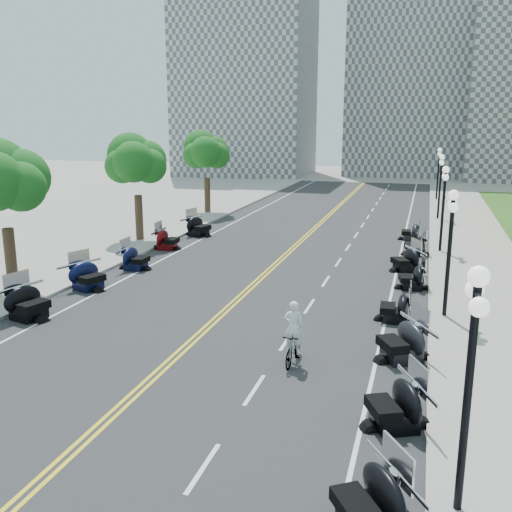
# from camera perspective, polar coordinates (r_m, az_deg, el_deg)

# --- Properties ---
(ground) EXTENTS (160.00, 160.00, 0.00)m
(ground) POSITION_cam_1_polar(r_m,az_deg,el_deg) (21.43, -5.30, -7.50)
(ground) COLOR gray
(road) EXTENTS (16.00, 90.00, 0.01)m
(road) POSITION_cam_1_polar(r_m,az_deg,el_deg) (30.50, 1.70, -1.09)
(road) COLOR #333335
(road) RESTS_ON ground
(centerline_yellow_a) EXTENTS (0.12, 90.00, 0.00)m
(centerline_yellow_a) POSITION_cam_1_polar(r_m,az_deg,el_deg) (30.53, 1.48, -1.06)
(centerline_yellow_a) COLOR yellow
(centerline_yellow_a) RESTS_ON road
(centerline_yellow_b) EXTENTS (0.12, 90.00, 0.00)m
(centerline_yellow_b) POSITION_cam_1_polar(r_m,az_deg,el_deg) (30.47, 1.92, -1.09)
(centerline_yellow_b) COLOR yellow
(centerline_yellow_b) RESTS_ON road
(edge_line_north) EXTENTS (0.12, 90.00, 0.00)m
(edge_line_north) POSITION_cam_1_polar(r_m,az_deg,el_deg) (29.56, 13.78, -1.93)
(edge_line_north) COLOR white
(edge_line_north) RESTS_ON road
(edge_line_south) EXTENTS (0.12, 90.00, 0.00)m
(edge_line_south) POSITION_cam_1_polar(r_m,az_deg,el_deg) (32.68, -9.20, -0.26)
(edge_line_south) COLOR white
(edge_line_south) RESTS_ON road
(lane_dash_4) EXTENTS (0.12, 2.00, 0.00)m
(lane_dash_4) POSITION_cam_1_polar(r_m,az_deg,el_deg) (13.72, -5.31, -20.33)
(lane_dash_4) COLOR white
(lane_dash_4) RESTS_ON road
(lane_dash_5) EXTENTS (0.12, 2.00, 0.00)m
(lane_dash_5) POSITION_cam_1_polar(r_m,az_deg,el_deg) (16.98, -0.15, -13.21)
(lane_dash_5) COLOR white
(lane_dash_5) RESTS_ON road
(lane_dash_6) EXTENTS (0.12, 2.00, 0.00)m
(lane_dash_6) POSITION_cam_1_polar(r_m,az_deg,el_deg) (20.51, 3.12, -8.40)
(lane_dash_6) COLOR white
(lane_dash_6) RESTS_ON road
(lane_dash_7) EXTENTS (0.12, 2.00, 0.00)m
(lane_dash_7) POSITION_cam_1_polar(r_m,az_deg,el_deg) (24.19, 5.36, -5.01)
(lane_dash_7) COLOR white
(lane_dash_7) RESTS_ON road
(lane_dash_8) EXTENTS (0.12, 2.00, 0.00)m
(lane_dash_8) POSITION_cam_1_polar(r_m,az_deg,el_deg) (27.96, 6.99, -2.52)
(lane_dash_8) COLOR white
(lane_dash_8) RESTS_ON road
(lane_dash_9) EXTENTS (0.12, 2.00, 0.00)m
(lane_dash_9) POSITION_cam_1_polar(r_m,az_deg,el_deg) (31.78, 8.22, -0.62)
(lane_dash_9) COLOR white
(lane_dash_9) RESTS_ON road
(lane_dash_10) EXTENTS (0.12, 2.00, 0.00)m
(lane_dash_10) POSITION_cam_1_polar(r_m,az_deg,el_deg) (35.64, 9.19, 0.87)
(lane_dash_10) COLOR white
(lane_dash_10) RESTS_ON road
(lane_dash_11) EXTENTS (0.12, 2.00, 0.00)m
(lane_dash_11) POSITION_cam_1_polar(r_m,az_deg,el_deg) (39.53, 9.97, 2.07)
(lane_dash_11) COLOR white
(lane_dash_11) RESTS_ON road
(lane_dash_12) EXTENTS (0.12, 2.00, 0.00)m
(lane_dash_12) POSITION_cam_1_polar(r_m,az_deg,el_deg) (43.44, 10.61, 3.05)
(lane_dash_12) COLOR white
(lane_dash_12) RESTS_ON road
(lane_dash_13) EXTENTS (0.12, 2.00, 0.00)m
(lane_dash_13) POSITION_cam_1_polar(r_m,az_deg,el_deg) (47.36, 11.14, 3.87)
(lane_dash_13) COLOR white
(lane_dash_13) RESTS_ON road
(lane_dash_14) EXTENTS (0.12, 2.00, 0.00)m
(lane_dash_14) POSITION_cam_1_polar(r_m,az_deg,el_deg) (51.30, 11.59, 4.56)
(lane_dash_14) COLOR white
(lane_dash_14) RESTS_ON road
(lane_dash_15) EXTENTS (0.12, 2.00, 0.00)m
(lane_dash_15) POSITION_cam_1_polar(r_m,az_deg,el_deg) (55.24, 11.98, 5.15)
(lane_dash_15) COLOR white
(lane_dash_15) RESTS_ON road
(lane_dash_16) EXTENTS (0.12, 2.00, 0.00)m
(lane_dash_16) POSITION_cam_1_polar(r_m,az_deg,el_deg) (59.20, 12.32, 5.67)
(lane_dash_16) COLOR white
(lane_dash_16) RESTS_ON road
(lane_dash_17) EXTENTS (0.12, 2.00, 0.00)m
(lane_dash_17) POSITION_cam_1_polar(r_m,az_deg,el_deg) (63.16, 12.62, 6.12)
(lane_dash_17) COLOR white
(lane_dash_17) RESTS_ON road
(lane_dash_18) EXTENTS (0.12, 2.00, 0.00)m
(lane_dash_18) POSITION_cam_1_polar(r_m,az_deg,el_deg) (67.12, 12.88, 6.52)
(lane_dash_18) COLOR white
(lane_dash_18) RESTS_ON road
(lane_dash_19) EXTENTS (0.12, 2.00, 0.00)m
(lane_dash_19) POSITION_cam_1_polar(r_m,az_deg,el_deg) (71.09, 13.11, 6.87)
(lane_dash_19) COLOR white
(lane_dash_19) RESTS_ON road
(sidewalk_north) EXTENTS (5.00, 90.00, 0.15)m
(sidewalk_north) POSITION_cam_1_polar(r_m,az_deg,el_deg) (29.66, 21.71, -2.33)
(sidewalk_north) COLOR #9E9991
(sidewalk_north) RESTS_ON ground
(sidewalk_south) EXTENTS (5.00, 90.00, 0.15)m
(sidewalk_south) POSITION_cam_1_polar(r_m,az_deg,el_deg) (34.62, -15.33, 0.30)
(sidewalk_south) COLOR #9E9991
(sidewalk_south) RESTS_ON ground
(distant_block_a) EXTENTS (18.00, 14.00, 26.00)m
(distant_block_a) POSITION_cam_1_polar(r_m,az_deg,el_deg) (84.68, -1.01, 16.99)
(distant_block_a) COLOR gray
(distant_block_a) RESTS_ON ground
(distant_block_b) EXTENTS (16.00, 12.00, 30.00)m
(distant_block_b) POSITION_cam_1_polar(r_m,az_deg,el_deg) (86.93, 14.96, 17.80)
(distant_block_b) COLOR gray
(distant_block_b) RESTS_ON ground
(street_lamp_1) EXTENTS (0.50, 1.20, 4.90)m
(street_lamp_1) POSITION_cam_1_polar(r_m,az_deg,el_deg) (11.71, 20.42, -12.85)
(street_lamp_1) COLOR black
(street_lamp_1) RESTS_ON sidewalk_north
(street_lamp_2) EXTENTS (0.50, 1.20, 4.90)m
(street_lamp_2) POSITION_cam_1_polar(r_m,az_deg,el_deg) (23.11, 18.73, 0.12)
(street_lamp_2) COLOR black
(street_lamp_2) RESTS_ON sidewalk_north
(street_lamp_3) EXTENTS (0.50, 1.20, 4.90)m
(street_lamp_3) POSITION_cam_1_polar(r_m,az_deg,el_deg) (34.92, 18.18, 4.44)
(street_lamp_3) COLOR black
(street_lamp_3) RESTS_ON sidewalk_north
(street_lamp_4) EXTENTS (0.50, 1.20, 4.90)m
(street_lamp_4) POSITION_cam_1_polar(r_m,az_deg,el_deg) (46.82, 17.91, 6.57)
(street_lamp_4) COLOR black
(street_lamp_4) RESTS_ON sidewalk_north
(street_lamp_5) EXTENTS (0.50, 1.20, 4.90)m
(street_lamp_5) POSITION_cam_1_polar(r_m,az_deg,el_deg) (58.76, 17.75, 7.83)
(street_lamp_5) COLOR black
(street_lamp_5) RESTS_ON sidewalk_north
(tree_2) EXTENTS (4.80, 4.80, 9.20)m
(tree_2) POSITION_cam_1_polar(r_m,az_deg,el_deg) (27.20, -23.93, 6.18)
(tree_2) COLOR #235619
(tree_2) RESTS_ON sidewalk_south
(tree_3) EXTENTS (4.80, 4.80, 9.20)m
(tree_3) POSITION_cam_1_polar(r_m,az_deg,el_deg) (37.11, -11.84, 8.65)
(tree_3) COLOR #235619
(tree_3) RESTS_ON sidewalk_south
(tree_4) EXTENTS (4.80, 4.80, 9.20)m
(tree_4) POSITION_cam_1_polar(r_m,az_deg,el_deg) (47.98, -4.96, 9.88)
(tree_4) COLOR #235619
(tree_4) RESTS_ON sidewalk_south
(motorcycle_n_3) EXTENTS (2.68, 2.68, 1.35)m
(motorcycle_n_3) POSITION_cam_1_polar(r_m,az_deg,el_deg) (11.91, 11.34, -22.52)
(motorcycle_n_3) COLOR black
(motorcycle_n_3) RESTS_ON road
(motorcycle_n_4) EXTENTS (2.67, 2.67, 1.40)m
(motorcycle_n_4) POSITION_cam_1_polar(r_m,az_deg,el_deg) (15.24, 13.76, -14.01)
(motorcycle_n_4) COLOR black
(motorcycle_n_4) RESTS_ON road
(motorcycle_n_5) EXTENTS (2.86, 2.86, 1.46)m
(motorcycle_n_5) POSITION_cam_1_polar(r_m,az_deg,el_deg) (19.21, 14.41, -8.06)
(motorcycle_n_5) COLOR black
(motorcycle_n_5) RESTS_ON road
(motorcycle_n_6) EXTENTS (1.90, 1.90, 1.28)m
(motorcycle_n_6) POSITION_cam_1_polar(r_m,az_deg,el_deg) (22.80, 13.79, -4.85)
(motorcycle_n_6) COLOR black
(motorcycle_n_6) RESTS_ON road
(motorcycle_n_7) EXTENTS (2.06, 2.06, 1.24)m
(motorcycle_n_7) POSITION_cam_1_polar(r_m,az_deg,el_deg) (27.34, 15.33, -1.95)
(motorcycle_n_7) COLOR black
(motorcycle_n_7) RESTS_ON road
(motorcycle_n_8) EXTENTS (2.64, 2.64, 1.35)m
(motorcycle_n_8) POSITION_cam_1_polar(r_m,az_deg,el_deg) (30.47, 14.75, -0.25)
(motorcycle_n_8) COLOR black
(motorcycle_n_8) RESTS_ON road
(motorcycle_n_9) EXTENTS (2.14, 2.14, 1.28)m
(motorcycle_n_9) POSITION_cam_1_polar(r_m,az_deg,el_deg) (34.27, 15.65, 1.12)
(motorcycle_n_9) COLOR black
(motorcycle_n_9) RESTS_ON road
(motorcycle_n_10) EXTENTS (1.88, 1.88, 1.27)m
(motorcycle_n_10) POSITION_cam_1_polar(r_m,az_deg,el_deg) (38.58, 15.22, 2.46)
(motorcycle_n_10) COLOR black
(motorcycle_n_10) RESTS_ON road
(motorcycle_s_5) EXTENTS (2.58, 2.58, 1.49)m
(motorcycle_s_5) POSITION_cam_1_polar(r_m,az_deg,el_deg) (24.10, -21.85, -4.19)
(motorcycle_s_5) COLOR black
(motorcycle_s_5) RESTS_ON road
(motorcycle_s_6) EXTENTS (2.66, 2.66, 1.44)m
(motorcycle_s_6) POSITION_cam_1_polar(r_m,az_deg,el_deg) (27.38, -16.49, -1.78)
(motorcycle_s_6) COLOR black
(motorcycle_s_6) RESTS_ON road
(motorcycle_s_7) EXTENTS (1.95, 1.95, 1.34)m
(motorcycle_s_7) POSITION_cam_1_polar(r_m,az_deg,el_deg) (30.47, -11.97, -0.10)
(motorcycle_s_7) COLOR black
(motorcycle_s_7) RESTS_ON road
(motorcycle_s_8) EXTENTS (2.06, 2.06, 1.37)m
(motorcycle_s_8) POSITION_cam_1_polar(r_m,az_deg,el_deg) (34.94, -8.89, 1.76)
(motorcycle_s_8) COLOR #590A0C
(motorcycle_s_8) RESTS_ON road
(motorcycle_s_9) EXTENTS (2.61, 2.61, 1.48)m
(motorcycle_s_9) POSITION_cam_1_polar(r_m,az_deg,el_deg) (38.79, -5.77, 3.08)
(motorcycle_s_9) COLOR black
(motorcycle_s_9) RESTS_ON road
(bicycle) EXTENTS (0.55, 1.81, 1.08)m
(bicycle) POSITION_cam_1_polar(r_m,az_deg,el_deg) (18.50, 3.74, -9.14)
(bicycle) COLOR #A51414
(bicycle) RESTS_ON road
(cyclist_rider) EXTENTS (0.64, 0.42, 1.76)m
(cyclist_rider) POSITION_cam_1_polar(r_m,az_deg,el_deg) (18.01, 3.81, -4.97)
(cyclist_rider) COLOR white
(cyclist_rider) RESTS_ON bicycle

